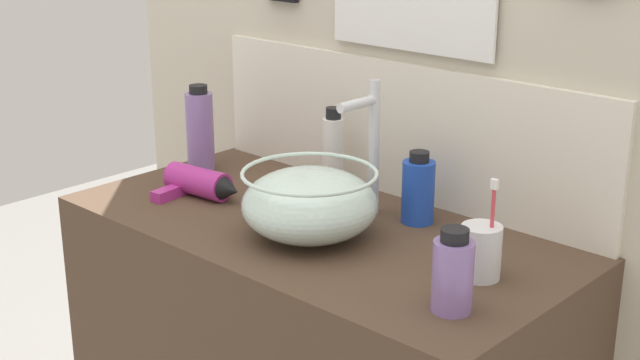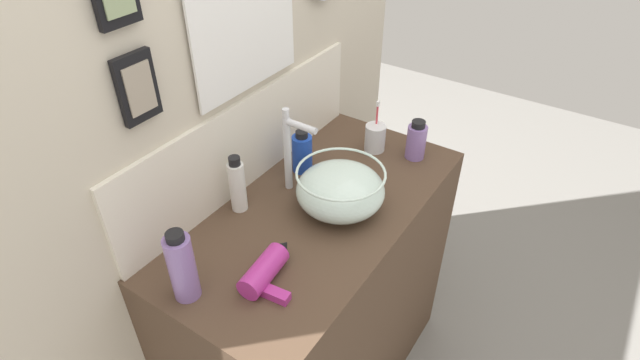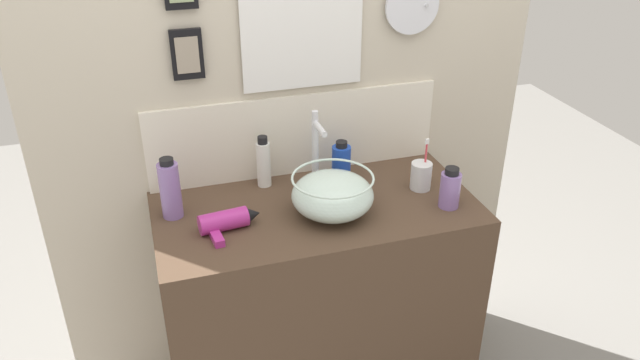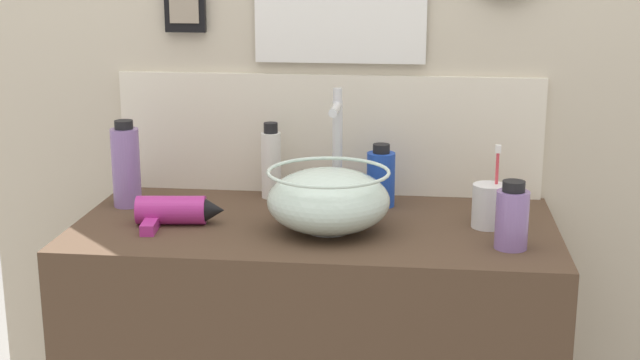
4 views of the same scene
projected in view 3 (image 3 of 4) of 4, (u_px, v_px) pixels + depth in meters
The scene contains 10 objects.
vanity_counter at pixel (317, 314), 2.30m from camera, with size 1.08×0.53×0.93m, color #4C3828.
back_panel at pixel (292, 93), 2.19m from camera, with size 1.79×0.10×2.45m.
glass_bowl_sink at pixel (333, 195), 2.01m from camera, with size 0.27×0.27×0.14m.
faucet at pixel (316, 146), 2.12m from camera, with size 0.02×0.12×0.29m.
hair_drier at pixel (228, 221), 1.95m from camera, with size 0.20×0.14×0.06m.
toothbrush_cup at pixel (421, 176), 2.17m from camera, with size 0.07×0.07×0.19m.
spray_bottle at pixel (170, 189), 1.98m from camera, with size 0.07×0.07×0.21m.
lotion_bottle at pixel (450, 189), 2.05m from camera, with size 0.07×0.07×0.14m.
soap_dispenser at pixel (341, 162), 2.22m from camera, with size 0.07×0.07×0.15m.
shampoo_bottle at pixel (264, 163), 2.17m from camera, with size 0.05×0.05×0.19m.
Camera 3 is at (-0.52, -1.71, 2.01)m, focal length 35.00 mm.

